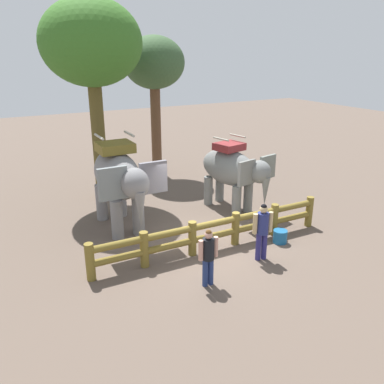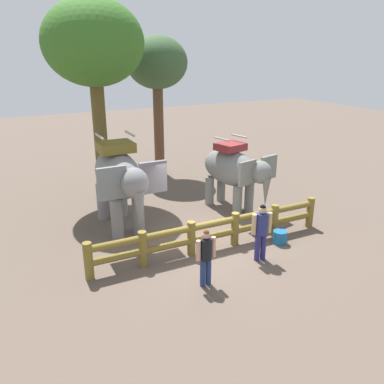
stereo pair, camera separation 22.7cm
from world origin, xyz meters
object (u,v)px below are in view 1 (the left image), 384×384
object	(u,v)px
elephant_near_left	(119,178)
elephant_center	(233,170)
log_fence	(215,231)
tourist_woman_in_black	(262,228)
tourist_man_in_blue	(208,254)
feed_bucket	(280,236)
tree_back_center	(154,66)
tree_far_left	(91,45)

from	to	relation	value
elephant_near_left	elephant_center	size ratio (longest dim) A/B	1.12
log_fence	tourist_woman_in_black	distance (m)	1.50
tourist_woman_in_black	tourist_man_in_blue	distance (m)	2.07
feed_bucket	elephant_near_left	bearing A→B (deg)	140.03
elephant_near_left	tree_back_center	size ratio (longest dim) A/B	0.58
log_fence	feed_bucket	world-z (taller)	log_fence
elephant_center	tree_far_left	world-z (taller)	tree_far_left
log_fence	tree_back_center	xyz separation A→B (m)	(1.71, 8.11, 4.43)
tourist_man_in_blue	tree_far_left	world-z (taller)	tree_far_left
log_fence	tree_far_left	size ratio (longest dim) A/B	1.02
tourist_man_in_blue	tree_far_left	xyz separation A→B (m)	(-0.47, 7.58, 4.97)
feed_bucket	tourist_woman_in_black	bearing A→B (deg)	-154.86
tourist_woman_in_black	tourist_man_in_blue	xyz separation A→B (m)	(-2.03, -0.42, -0.09)
tourist_man_in_blue	tree_far_left	distance (m)	9.07
tourist_woman_in_black	tree_far_left	xyz separation A→B (m)	(-2.50, 7.15, 4.88)
tourist_man_in_blue	tourist_woman_in_black	bearing A→B (deg)	11.78
elephant_near_left	tourist_man_in_blue	size ratio (longest dim) A/B	2.38
tree_back_center	tourist_man_in_blue	bearing A→B (deg)	-106.57
elephant_near_left	feed_bucket	world-z (taller)	elephant_near_left
elephant_center	tourist_woman_in_black	xyz separation A→B (m)	(-1.41, -3.61, -0.57)
log_fence	elephant_center	xyz separation A→B (m)	(2.27, 2.45, 0.95)
elephant_near_left	tourist_man_in_blue	xyz separation A→B (m)	(0.79, -4.33, -0.90)
elephant_center	elephant_near_left	bearing A→B (deg)	176.05
elephant_center	tourist_woman_in_black	bearing A→B (deg)	-111.33
tourist_man_in_blue	log_fence	bearing A→B (deg)	53.62
elephant_near_left	feed_bucket	distance (m)	5.45
elephant_center	tourist_woman_in_black	world-z (taller)	elephant_center
tourist_woman_in_black	tree_back_center	xyz separation A→B (m)	(0.86, 9.28, 4.05)
tourist_woman_in_black	tree_far_left	distance (m)	9.01
tree_back_center	tree_far_left	bearing A→B (deg)	-147.70
elephant_center	feed_bucket	distance (m)	3.35
tourist_man_in_blue	feed_bucket	distance (m)	3.43
elephant_near_left	elephant_center	distance (m)	4.24
feed_bucket	tourist_man_in_blue	bearing A→B (deg)	-163.06
log_fence	tourist_woman_in_black	world-z (taller)	tourist_woman_in_black
tree_far_left	feed_bucket	size ratio (longest dim) A/B	17.24
elephant_near_left	tourist_woman_in_black	size ratio (longest dim) A/B	2.17
tourist_man_in_blue	tree_far_left	size ratio (longest dim) A/B	0.21
tree_far_left	tree_back_center	size ratio (longest dim) A/B	1.18
tourist_woman_in_black	elephant_near_left	bearing A→B (deg)	125.77
tourist_man_in_blue	tree_back_center	bearing A→B (deg)	73.43
elephant_near_left	feed_bucket	bearing A→B (deg)	-39.97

